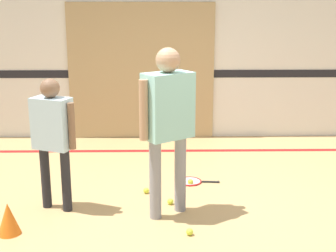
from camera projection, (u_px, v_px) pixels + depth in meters
ground_plane at (178, 207)px, 4.94m from camera, size 16.00×16.00×0.00m
wall_back at (172, 37)px, 7.22m from camera, size 16.00×0.07×3.20m
wall_panel at (141, 72)px, 7.29m from camera, size 2.27×0.05×2.12m
floor_stripe at (173, 151)px, 6.85m from camera, size 14.40×0.10×0.01m
person_instructor at (168, 114)px, 4.53m from camera, size 0.55×0.48×1.69m
person_student_left at (53, 130)px, 4.71m from camera, size 0.49×0.34×1.38m
racket_spare_on_floor at (191, 181)px, 5.65m from camera, size 0.52×0.32×0.03m
tennis_ball_near_instructor at (190, 232)px, 4.34m from camera, size 0.07×0.07×0.07m
tennis_ball_by_spare_racket at (190, 182)px, 5.57m from camera, size 0.07×0.07×0.07m
tennis_ball_stray_left at (170, 201)px, 5.01m from camera, size 0.07×0.07×0.07m
tennis_ball_stray_right at (146, 191)px, 5.31m from camera, size 0.07×0.07×0.07m
training_cone at (8, 219)px, 4.34m from camera, size 0.22×0.22×0.31m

